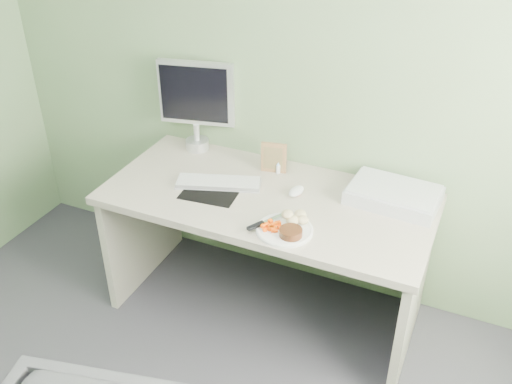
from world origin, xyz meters
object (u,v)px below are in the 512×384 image
at_px(desk, 267,226).
at_px(scanner, 394,196).
at_px(monitor, 196,101).
at_px(plate, 285,230).

xyz_separation_m(desk, scanner, (0.57, 0.20, 0.22)).
height_order(desk, monitor, monitor).
distance_m(desk, monitor, 0.78).
height_order(plate, scanner, scanner).
distance_m(desk, plate, 0.36).
distance_m(scanner, monitor, 1.15).
bearing_deg(desk, monitor, 150.37).
bearing_deg(desk, scanner, 19.27).
bearing_deg(scanner, plate, -127.24).
distance_m(plate, scanner, 0.58).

